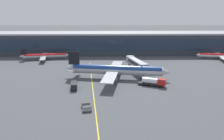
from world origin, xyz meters
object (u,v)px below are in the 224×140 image
baggage_cart_1 (86,104)px  commuter_jet_far (220,55)px  main_airliner (116,70)px  fuel_tanker (154,82)px  baggage_cart_0 (87,109)px  lavatory_truck (74,85)px  commuter_jet_near (45,56)px

baggage_cart_1 → commuter_jet_far: 100.61m
main_airliner → fuel_tanker: 17.67m
baggage_cart_1 → commuter_jet_far: (73.86, 68.30, 1.61)m
main_airliner → baggage_cart_0: main_airliner is taller
lavatory_truck → commuter_jet_near: bearing=114.9°
commuter_jet_far → commuter_jet_near: 104.27m
main_airliner → baggage_cart_0: bearing=-106.6°
fuel_tanker → baggage_cart_0: (-24.08, -22.59, -0.96)m
main_airliner → fuel_tanker: bearing=-35.1°
fuel_tanker → baggage_cart_0: 33.03m
main_airliner → lavatory_truck: main_airliner is taller
main_airliner → commuter_jet_near: bearing=135.8°
baggage_cart_0 → commuter_jet_far: (73.22, 71.44, 1.61)m
main_airliner → commuter_jet_near: 56.86m
baggage_cart_1 → commuter_jet_far: bearing=42.8°
main_airliner → lavatory_truck: 21.02m
fuel_tanker → commuter_jet_far: commuter_jet_far is taller
main_airliner → commuter_jet_near: main_airliner is taller
baggage_cart_0 → commuter_jet_near: commuter_jet_near is taller
fuel_tanker → commuter_jet_far: bearing=44.8°
lavatory_truck → baggage_cart_1: bearing=-70.2°
fuel_tanker → commuter_jet_far: 69.30m
fuel_tanker → lavatory_truck: fuel_tanker is taller
commuter_jet_far → fuel_tanker: bearing=-135.2°
commuter_jet_far → commuter_jet_near: (-104.27, 0.82, 0.09)m
main_airliner → commuter_jet_far: size_ratio=1.67×
lavatory_truck → baggage_cart_0: size_ratio=2.08×
main_airliner → baggage_cart_1: bearing=-109.4°
fuel_tanker → commuter_jet_near: size_ratio=0.38×
main_airliner → baggage_cart_0: 34.23m
baggage_cart_1 → commuter_jet_near: 75.53m
fuel_tanker → baggage_cart_1: fuel_tanker is taller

